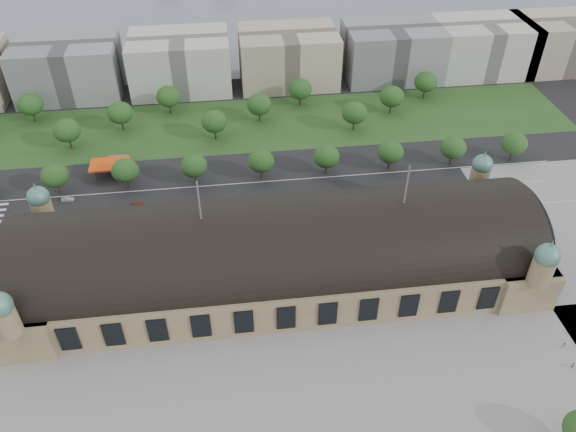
{
  "coord_description": "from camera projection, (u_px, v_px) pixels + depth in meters",
  "views": [
    {
      "loc": [
        -11.72,
        -116.52,
        118.74
      ],
      "look_at": [
        4.65,
        12.41,
        14.0
      ],
      "focal_mm": 35.0,
      "sensor_mm": 36.0,
      "label": 1
    }
  ],
  "objects": [
    {
      "name": "ground",
      "position": [
        278.0,
        280.0,
        165.66
      ],
      "size": [
        900.0,
        900.0,
        0.0
      ],
      "primitive_type": "plane",
      "color": "black",
      "rests_on": "ground"
    },
    {
      "name": "station",
      "position": [
        277.0,
        255.0,
        159.21
      ],
      "size": [
        150.0,
        48.4,
        44.3
      ],
      "color": "#98855E",
      "rests_on": "ground"
    },
    {
      "name": "plaza_south",
      "position": [
        340.0,
        408.0,
        132.66
      ],
      "size": [
        190.0,
        48.0,
        0.12
      ],
      "primitive_type": "cube",
      "color": "gray",
      "rests_on": "ground"
    },
    {
      "name": "road_slab",
      "position": [
        208.0,
        207.0,
        193.05
      ],
      "size": [
        260.0,
        26.0,
        0.1
      ],
      "primitive_type": "cube",
      "color": "black",
      "rests_on": "ground"
    },
    {
      "name": "grass_belt",
      "position": [
        218.0,
        127.0,
        236.03
      ],
      "size": [
        300.0,
        45.0,
        0.1
      ],
      "primitive_type": "cube",
      "color": "#23491D",
      "rests_on": "ground"
    },
    {
      "name": "petrol_station",
      "position": [
        114.0,
        163.0,
        208.95
      ],
      "size": [
        14.0,
        13.0,
        5.05
      ],
      "color": "#DF420D",
      "rests_on": "ground"
    },
    {
      "name": "office_2",
      "position": [
        69.0,
        68.0,
        253.02
      ],
      "size": [
        45.0,
        32.0,
        24.0
      ],
      "primitive_type": "cube",
      "color": "gray",
      "rests_on": "ground"
    },
    {
      "name": "office_3",
      "position": [
        180.0,
        62.0,
        257.93
      ],
      "size": [
        45.0,
        32.0,
        24.0
      ],
      "primitive_type": "cube",
      "color": "beige",
      "rests_on": "ground"
    },
    {
      "name": "office_4",
      "position": [
        288.0,
        57.0,
        262.83
      ],
      "size": [
        45.0,
        32.0,
        24.0
      ],
      "primitive_type": "cube",
      "color": "#B9A791",
      "rests_on": "ground"
    },
    {
      "name": "office_5",
      "position": [
        392.0,
        51.0,
        267.73
      ],
      "size": [
        45.0,
        32.0,
        24.0
      ],
      "primitive_type": "cube",
      "color": "gray",
      "rests_on": "ground"
    },
    {
      "name": "office_6",
      "position": [
        482.0,
        47.0,
        272.15
      ],
      "size": [
        45.0,
        32.0,
        24.0
      ],
      "primitive_type": "cube",
      "color": "beige",
      "rests_on": "ground"
    },
    {
      "name": "office_7",
      "position": [
        560.0,
        43.0,
        276.07
      ],
      "size": [
        45.0,
        32.0,
        24.0
      ],
      "primitive_type": "cube",
      "color": "#B9A791",
      "rests_on": "ground"
    },
    {
      "name": "tree_row_2",
      "position": [
        55.0,
        176.0,
        194.88
      ],
      "size": [
        9.6,
        9.6,
        11.52
      ],
      "color": "#2D2116",
      "rests_on": "ground"
    },
    {
      "name": "tree_row_3",
      "position": [
        125.0,
        171.0,
        197.24
      ],
      "size": [
        9.6,
        9.6,
        11.52
      ],
      "color": "#2D2116",
      "rests_on": "ground"
    },
    {
      "name": "tree_row_4",
      "position": [
        194.0,
        166.0,
        199.59
      ],
      "size": [
        9.6,
        9.6,
        11.52
      ],
      "color": "#2D2116",
      "rests_on": "ground"
    },
    {
      "name": "tree_row_5",
      "position": [
        261.0,
        161.0,
        201.94
      ],
      "size": [
        9.6,
        9.6,
        11.52
      ],
      "color": "#2D2116",
      "rests_on": "ground"
    },
    {
      "name": "tree_row_6",
      "position": [
        327.0,
        157.0,
        204.3
      ],
      "size": [
        9.6,
        9.6,
        11.52
      ],
      "color": "#2D2116",
      "rests_on": "ground"
    },
    {
      "name": "tree_row_7",
      "position": [
        391.0,
        152.0,
        206.65
      ],
      "size": [
        9.6,
        9.6,
        11.52
      ],
      "color": "#2D2116",
      "rests_on": "ground"
    },
    {
      "name": "tree_row_8",
      "position": [
        453.0,
        148.0,
        209.01
      ],
      "size": [
        9.6,
        9.6,
        11.52
      ],
      "color": "#2D2116",
      "rests_on": "ground"
    },
    {
      "name": "tree_row_9",
      "position": [
        515.0,
        143.0,
        211.36
      ],
      "size": [
        9.6,
        9.6,
        11.52
      ],
      "color": "#2D2116",
      "rests_on": "ground"
    },
    {
      "name": "tree_belt_2",
      "position": [
        30.0,
        105.0,
        234.24
      ],
      "size": [
        10.4,
        10.4,
        12.48
      ],
      "color": "#2D2116",
      "rests_on": "ground"
    },
    {
      "name": "tree_belt_3",
      "position": [
        67.0,
        131.0,
        217.57
      ],
      "size": [
        10.4,
        10.4,
        12.48
      ],
      "color": "#2D2116",
      "rests_on": "ground"
    },
    {
      "name": "tree_belt_4",
      "position": [
        120.0,
        113.0,
        228.7
      ],
      "size": [
        10.4,
        10.4,
        12.48
      ],
      "color": "#2D2116",
      "rests_on": "ground"
    },
    {
      "name": "tree_belt_5",
      "position": [
        168.0,
        97.0,
        239.83
      ],
      "size": [
        10.4,
        10.4,
        12.48
      ],
      "color": "#2D2116",
      "rests_on": "ground"
    },
    {
      "name": "tree_belt_6",
      "position": [
        214.0,
        121.0,
        223.16
      ],
      "size": [
        10.4,
        10.4,
        12.48
      ],
      "color": "#2D2116",
      "rests_on": "ground"
    },
    {
      "name": "tree_belt_7",
      "position": [
        259.0,
        105.0,
        234.29
      ],
      "size": [
        10.4,
        10.4,
        12.48
      ],
      "color": "#2D2116",
      "rests_on": "ground"
    },
    {
      "name": "tree_belt_8",
      "position": [
        300.0,
        89.0,
        245.42
      ],
      "size": [
        10.4,
        10.4,
        12.48
      ],
      "color": "#2D2116",
      "rests_on": "ground"
    },
    {
      "name": "tree_belt_9",
      "position": [
        355.0,
        113.0,
        228.75
      ],
      "size": [
        10.4,
        10.4,
        12.48
      ],
      "color": "#2D2116",
      "rests_on": "ground"
    },
    {
      "name": "tree_belt_10",
      "position": [
        392.0,
        97.0,
        239.88
      ],
      "size": [
        10.4,
        10.4,
        12.48
      ],
      "color": "#2D2116",
      "rests_on": "ground"
    },
    {
      "name": "tree_belt_11",
      "position": [
        426.0,
        82.0,
        251.01
      ],
      "size": [
        10.4,
        10.4,
        12.48
      ],
      "color": "#2D2116",
      "rests_on": "ground"
    },
    {
      "name": "traffic_car_1",
      "position": [
        68.0,
        199.0,
        195.38
      ],
      "size": [
        4.36,
        1.69,
        1.42
      ],
      "primitive_type": "imported",
      "rotation": [
        0.0,
        0.0,
        1.53
      ],
      "color": "#92939A",
      "rests_on": "ground"
    },
    {
      "name": "traffic_car_2",
      "position": [
        128.0,
        224.0,
        184.94
      ],
      "size": [
        5.36,
        2.66,
        1.46
      ],
      "primitive_type": "imported",
      "rotation": [
        0.0,
        0.0,
        -1.62
      ],
      "color": "black",
      "rests_on": "ground"
    },
    {
      "name": "traffic_car_3",
      "position": [
        138.0,
        205.0,
        193.01
      ],
      "size": [
        4.58,
        2.35,
        1.27
      ],
      "primitive_type": "imported",
      "rotation": [
        0.0,
        0.0,
        1.7
      ],
      "color": "maroon",
      "rests_on": "ground"
    },
    {
      "name": "traffic_car_5",
      "position": [
        365.0,
        192.0,
        198.35
      ],
      "size": [
        5.0,
        2.29,
        1.59
      ],
      "primitive_type": "imported",
      "rotation": [
        0.0,
        0.0,
        1.7
      ],
      "color": "slate",
      "rests_on": "ground"
    },
    {
      "name": "traffic_car_6",
      "position": [
        486.0,
        193.0,
        198.32
      ],
      "size": [
        4.88,
        2.28,
        1.35
      ],
      "primitive_type": "imported",
      "rotation": [
        0.0,
        0.0,
        -1.56
      ],
      "color": "#BCBCBE",
      "rests_on": "ground"
    },
    {
      "name": "parked_car_0",
      "position": [
        14.0,
        253.0,
        173.97
      ],
      "size": [
        4.16,
        3.01,
        1.31
      ],
      "primitive_type": "imported",
      "rotation": [
        0.0,
        0.0,
        -1.11
      ],
      "color": "black",
      "rests_on": "ground"
    },
    {
      "name": "parked_car_1",
      "position": [
        103.0,
        240.0,
        178.62
      ],
      "size": [
        6.35,
        4.55,
        1.61
      ],
      "primitive_type": "imported",
      "rotation": [
        0.0,
        0.0,
        -1.21
      ],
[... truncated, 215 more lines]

